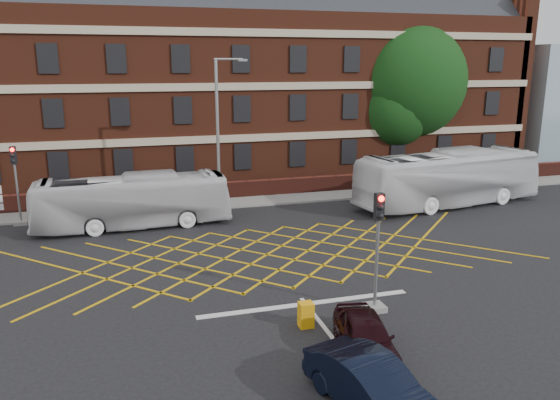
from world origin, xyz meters
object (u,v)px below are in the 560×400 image
object	(u,v)px
car_maroon	(366,336)
street_lamp	(220,163)
traffic_light_near	(377,263)
car_navy	(373,387)
bus_left	(133,201)
deciduous_tree	(406,90)
bus_right	(449,178)
traffic_light_far	(18,193)
utility_cabinet	(306,315)

from	to	relation	value
car_maroon	street_lamp	bearing A→B (deg)	104.74
car_maroon	traffic_light_near	xyz separation A→B (m)	(1.64, 2.73, 1.14)
car_navy	street_lamp	bearing A→B (deg)	75.53
bus_left	deciduous_tree	bearing A→B (deg)	-67.04
bus_left	car_maroon	distance (m)	16.85
bus_left	traffic_light_near	bearing A→B (deg)	-150.43
bus_right	street_lamp	bearing A→B (deg)	73.11
traffic_light_far	utility_cabinet	bearing A→B (deg)	-54.77
bus_left	car_maroon	size ratio (longest dim) A/B	2.78
bus_left	traffic_light_far	world-z (taller)	traffic_light_far
traffic_light_far	bus_left	bearing A→B (deg)	-20.60
car_navy	deciduous_tree	world-z (taller)	deciduous_tree
car_navy	car_maroon	size ratio (longest dim) A/B	1.14
car_maroon	utility_cabinet	bearing A→B (deg)	126.77
car_navy	traffic_light_far	distance (m)	23.25
street_lamp	bus_left	bearing A→B (deg)	-164.69
bus_left	car_maroon	world-z (taller)	bus_left
bus_right	traffic_light_near	world-z (taller)	traffic_light_near
bus_left	utility_cabinet	distance (m)	14.38
bus_right	utility_cabinet	bearing A→B (deg)	124.73
traffic_light_near	street_lamp	world-z (taller)	street_lamp
utility_cabinet	street_lamp	bearing A→B (deg)	90.68
bus_left	traffic_light_near	xyz separation A→B (m)	(7.88, -12.90, 0.34)
car_maroon	deciduous_tree	world-z (taller)	deciduous_tree
bus_left	car_navy	size ratio (longest dim) A/B	2.44
car_maroon	utility_cabinet	world-z (taller)	car_maroon
bus_left	bus_right	bearing A→B (deg)	-93.95
car_maroon	deciduous_tree	bearing A→B (deg)	69.85
bus_left	traffic_light_far	bearing A→B (deg)	67.57
car_maroon	street_lamp	size ratio (longest dim) A/B	0.42
traffic_light_far	car_maroon	bearing A→B (deg)	-55.79
deciduous_tree	street_lamp	xyz separation A→B (m)	(-16.32, -8.47, -3.50)
bus_right	car_navy	xyz separation A→B (m)	(-13.44, -17.47, -1.01)
deciduous_tree	traffic_light_near	distance (m)	26.81
bus_right	street_lamp	xyz separation A→B (m)	(-13.73, 2.05, 1.31)
traffic_light_near	utility_cabinet	world-z (taller)	traffic_light_near
car_navy	deciduous_tree	distance (m)	32.77
traffic_light_far	deciduous_tree	bearing A→B (deg)	15.65
bus_right	car_navy	distance (m)	22.06
car_maroon	traffic_light_far	world-z (taller)	traffic_light_far
street_lamp	deciduous_tree	bearing A→B (deg)	27.43
street_lamp	utility_cabinet	world-z (taller)	street_lamp
traffic_light_near	traffic_light_far	xyz separation A→B (m)	(-13.77, 15.12, 0.00)
deciduous_tree	traffic_light_near	bearing A→B (deg)	-120.52
car_maroon	utility_cabinet	xyz separation A→B (m)	(-1.11, 2.24, -0.20)
car_navy	deciduous_tree	xyz separation A→B (m)	(16.03, 27.99, 5.82)
bus_left	street_lamp	size ratio (longest dim) A/B	1.16
car_maroon	traffic_light_far	distance (m)	21.61
bus_left	deciduous_tree	distance (m)	23.98
deciduous_tree	utility_cabinet	size ratio (longest dim) A/B	13.72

